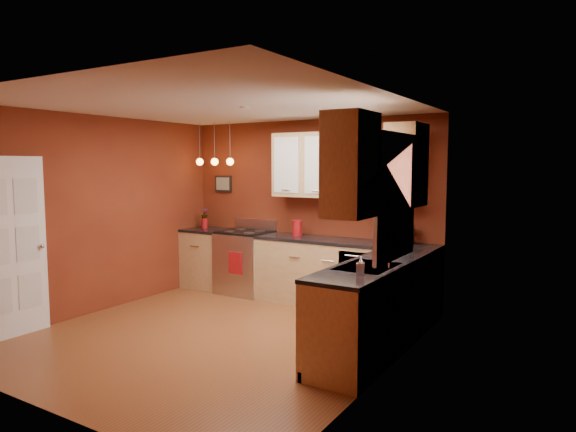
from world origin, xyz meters
The scene contains 27 objects.
floor centered at (0.00, 0.00, 0.00)m, with size 4.20×4.20×0.00m, color brown.
ceiling centered at (0.00, 0.00, 2.60)m, with size 4.00×4.20×0.02m, color beige.
wall_back centered at (0.00, 2.10, 1.30)m, with size 4.00×0.02×2.60m, color maroon.
wall_front centered at (0.00, -2.10, 1.30)m, with size 4.00×0.02×2.60m, color maroon.
wall_left centered at (-2.00, 0.00, 1.30)m, with size 0.02×4.20×2.60m, color maroon.
wall_right centered at (2.00, 0.00, 1.30)m, with size 0.02×4.20×2.60m, color maroon.
base_cabinets_back_left centered at (-1.65, 1.80, 0.45)m, with size 0.70×0.60×0.90m, color tan.
base_cabinets_back_right centered at (0.73, 1.80, 0.45)m, with size 2.54×0.60×0.90m, color tan.
base_cabinets_right centered at (1.70, 0.45, 0.45)m, with size 0.60×2.10×0.90m, color tan.
counter_back_left centered at (-1.65, 1.80, 0.92)m, with size 0.70×0.62×0.04m, color black.
counter_back_right centered at (0.73, 1.80, 0.92)m, with size 2.54×0.62×0.04m, color black.
counter_right centered at (1.70, 0.45, 0.92)m, with size 0.62×2.10×0.04m, color black.
gas_range centered at (-0.92, 1.80, 0.48)m, with size 0.76×0.64×1.11m.
dishwasher_front centered at (1.10, 1.51, 0.45)m, with size 0.60×0.02×0.80m, color #BABABF.
sink centered at (1.70, 0.30, 0.92)m, with size 0.50×0.70×0.33m.
window centered at (1.97, 0.30, 1.69)m, with size 0.06×1.02×1.22m.
door_left_wall centered at (-1.97, -1.20, 1.03)m, with size 0.12×0.82×2.05m.
upper_cabinets_back centered at (0.60, 1.93, 1.95)m, with size 2.00×0.35×0.90m, color tan.
upper_cabinets_right centered at (1.82, 0.32, 1.95)m, with size 0.35×1.95×0.90m, color tan.
wall_picture centered at (-1.55, 2.08, 1.65)m, with size 0.32×0.03×0.26m, color black.
pendant_lights centered at (-1.45, 1.75, 2.01)m, with size 0.71×0.11×0.66m.
red_canister centered at (-0.03, 1.86, 1.05)m, with size 0.15×0.15×0.22m.
red_vase centered at (-1.75, 1.84, 1.02)m, with size 0.10×0.10×0.16m, color maroon.
flowers centered at (-1.75, 1.84, 1.17)m, with size 0.10×0.10×0.18m, color maroon.
coffee_maker centered at (1.54, 1.94, 1.05)m, with size 0.18×0.17×0.25m.
soap_pump centered at (1.80, -0.10, 1.02)m, with size 0.08×0.08×0.17m, color silver.
dish_towel centered at (-0.86, 1.47, 0.52)m, with size 0.24×0.02×0.32m, color maroon.
Camera 1 is at (3.67, -4.43, 1.95)m, focal length 32.00 mm.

